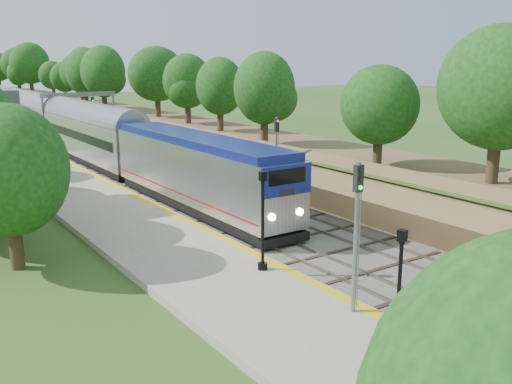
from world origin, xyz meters
TOP-DOWN VIEW (x-y plane):
  - trackbed at (2.00, 60.00)m, footprint 9.50×170.00m
  - platform at (-5.20, 16.00)m, footprint 6.40×68.00m
  - yellow_stripe at (-2.35, 16.00)m, footprint 0.55×68.00m
  - embankment at (10.35, 60.00)m, footprint 10.64×170.00m
  - signal_gantry at (2.47, 54.99)m, footprint 8.40×0.38m
  - trees_behind_platform at (-11.17, 20.67)m, footprint 7.82×53.32m
  - train at (0.00, 76.29)m, footprint 3.22×128.83m
  - lamppost_mid at (-3.72, 2.03)m, footprint 0.41×0.41m
  - lamppost_far at (-3.22, 10.54)m, footprint 0.45×0.45m
  - signal_platform at (-2.90, 4.93)m, footprint 0.34×0.27m
  - signal_farside at (6.20, 22.38)m, footprint 0.32×0.25m

SIDE VIEW (x-z plane):
  - trackbed at x=2.00m, z-range -0.07..0.21m
  - platform at x=-5.20m, z-range 0.00..0.38m
  - yellow_stripe at x=-2.35m, z-range 0.38..0.39m
  - embankment at x=10.35m, z-range -3.89..7.80m
  - lamppost_mid at x=-3.72m, z-range 0.16..4.28m
  - train at x=0.00m, z-range 0.04..4.77m
  - lamppost_far at x=-3.22m, z-range 0.14..4.71m
  - signal_farside at x=6.20m, z-range 0.76..6.52m
  - signal_platform at x=-2.90m, z-range 1.05..6.85m
  - trees_behind_platform at x=-11.17m, z-range 0.93..8.14m
  - signal_gantry at x=2.47m, z-range 1.72..7.92m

